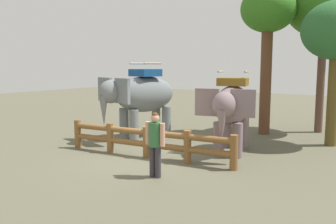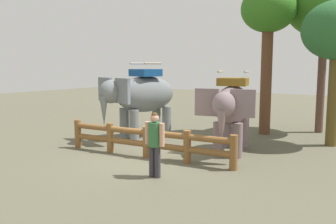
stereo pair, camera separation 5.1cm
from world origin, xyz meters
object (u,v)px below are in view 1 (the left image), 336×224
at_px(elephant_near_left, 141,96).
at_px(tree_far_right, 325,5).
at_px(log_fence, 146,140).
at_px(elephant_center, 231,107).
at_px(tree_far_left, 268,16).
at_px(tourist_woman_in_black, 155,140).

bearing_deg(elephant_near_left, tree_far_right, 43.39).
distance_m(log_fence, elephant_center, 3.15).
distance_m(log_fence, tree_far_left, 8.03).
distance_m(tree_far_left, tree_far_right, 2.68).
bearing_deg(tree_far_left, tree_far_right, 42.57).
bearing_deg(log_fence, elephant_center, 46.58).
xyz_separation_m(tourist_woman_in_black, tree_far_left, (0.31, 7.88, 4.15)).
relative_size(log_fence, elephant_center, 1.82).
distance_m(elephant_near_left, tourist_woman_in_black, 5.53).
height_order(tourist_woman_in_black, tree_far_right, tree_far_right).
xyz_separation_m(log_fence, elephant_center, (2.05, 2.17, 1.02)).
bearing_deg(tree_far_left, elephant_near_left, -136.22).
xyz_separation_m(elephant_near_left, tree_far_right, (5.94, 5.61, 3.92)).
relative_size(elephant_near_left, tree_far_left, 0.59).
bearing_deg(elephant_near_left, log_fence, -48.55).
height_order(log_fence, tourist_woman_in_black, tourist_woman_in_black).
relative_size(elephant_center, tree_far_left, 0.53).
xyz_separation_m(tree_far_left, tree_far_right, (1.94, 1.78, 0.51)).
height_order(tourist_woman_in_black, tree_far_left, tree_far_left).
xyz_separation_m(elephant_near_left, tourist_woman_in_black, (3.69, -4.04, -0.74)).
bearing_deg(elephant_center, log_fence, -133.42).
xyz_separation_m(elephant_near_left, elephant_center, (4.25, -0.33, -0.17)).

